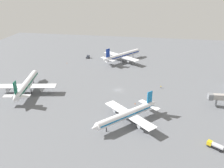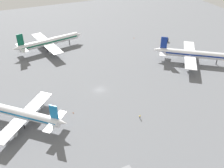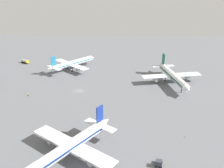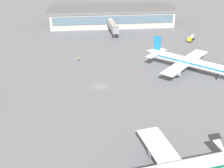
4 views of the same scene
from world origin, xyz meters
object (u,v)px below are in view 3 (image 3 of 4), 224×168
(baggage_tug, at_px, (159,163))
(safety_cone_near_gate, at_px, (64,79))
(airplane_distant, at_px, (172,75))
(fuel_truck, at_px, (25,61))
(ground_crew_worker, at_px, (28,94))
(airplane_at_gate, at_px, (69,146))
(safety_cone_mid_apron, at_px, (185,136))
(airplane_taxiing, at_px, (72,63))

(baggage_tug, relative_size, safety_cone_near_gate, 5.88)
(airplane_distant, height_order, fuel_truck, airplane_distant)
(baggage_tug, xyz_separation_m, ground_crew_worker, (-51.02, -59.19, -0.31))
(airplane_at_gate, xyz_separation_m, baggage_tug, (2.93, 29.01, -3.56))
(airplane_distant, relative_size, safety_cone_near_gate, 71.43)
(ground_crew_worker, bearing_deg, airplane_distant, 150.78)
(fuel_truck, height_order, safety_cone_mid_apron, fuel_truck)
(baggage_tug, bearing_deg, airplane_distant, 178.38)
(airplane_taxiing, bearing_deg, fuel_truck, 113.27)
(airplane_at_gate, xyz_separation_m, fuel_truck, (-102.46, -50.72, -3.33))
(safety_cone_near_gate, distance_m, safety_cone_mid_apron, 81.89)
(airplane_distant, bearing_deg, airplane_at_gate, -45.51)
(ground_crew_worker, relative_size, safety_cone_near_gate, 2.78)
(ground_crew_worker, bearing_deg, airplane_taxiing, -153.71)
(airplane_taxiing, relative_size, safety_cone_mid_apron, 51.57)
(baggage_tug, bearing_deg, airplane_taxiing, -142.54)
(airplane_distant, xyz_separation_m, safety_cone_near_gate, (-3.75, -63.16, -4.47))
(airplane_at_gate, xyz_separation_m, airplane_taxiing, (-89.93, -14.70, -0.47))
(safety_cone_near_gate, bearing_deg, safety_cone_mid_apron, 45.16)
(baggage_tug, relative_size, ground_crew_worker, 2.11)
(ground_crew_worker, height_order, safety_cone_near_gate, ground_crew_worker)
(airplane_taxiing, bearing_deg, baggage_tug, -112.34)
(airplane_distant, relative_size, fuel_truck, 6.78)
(airplane_taxiing, bearing_deg, ground_crew_worker, -157.87)
(airplane_distant, xyz_separation_m, ground_crew_worker, (19.33, -76.57, -3.92))
(airplane_at_gate, xyz_separation_m, ground_crew_worker, (-48.10, -30.19, -3.86))
(airplane_at_gate, bearing_deg, airplane_distant, -178.78)
(safety_cone_near_gate, bearing_deg, fuel_truck, -132.67)
(baggage_tug, xyz_separation_m, fuel_truck, (-105.39, -79.72, 0.23))
(airplane_at_gate, bearing_deg, baggage_tug, 119.98)
(airplane_taxiing, height_order, ground_crew_worker, airplane_taxiing)
(fuel_truck, relative_size, ground_crew_worker, 3.79)
(fuel_truck, distance_m, safety_cone_near_gate, 46.16)
(airplane_at_gate, bearing_deg, airplane_taxiing, -134.98)
(airplane_at_gate, bearing_deg, fuel_truck, -117.93)
(airplane_taxiing, distance_m, safety_cone_near_gate, 19.27)
(baggage_tug, xyz_separation_m, safety_cone_mid_apron, (-16.36, 12.28, -0.86))
(baggage_tug, relative_size, safety_cone_mid_apron, 5.88)
(airplane_taxiing, relative_size, airplane_distant, 0.72)
(safety_cone_mid_apron, bearing_deg, airplane_at_gate, -71.97)
(safety_cone_near_gate, bearing_deg, airplane_distant, 86.60)
(safety_cone_near_gate, relative_size, safety_cone_mid_apron, 1.00)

